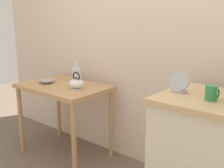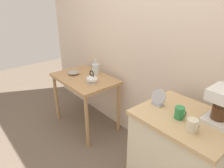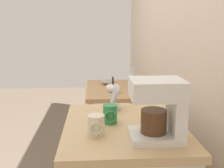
# 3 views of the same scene
# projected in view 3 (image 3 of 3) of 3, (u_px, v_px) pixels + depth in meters

# --- Properties ---
(back_wall) EXTENTS (4.40, 0.10, 2.80)m
(back_wall) POSITION_uv_depth(u_px,v_px,m) (180.00, 22.00, 1.91)
(back_wall) COLOR beige
(back_wall) RESTS_ON ground_plane
(wooden_table) EXTENTS (0.88, 0.58, 0.74)m
(wooden_table) POSITION_uv_depth(u_px,v_px,m) (114.00, 97.00, 2.87)
(wooden_table) COLOR tan
(wooden_table) RESTS_ON ground_plane
(bowl_stoneware) EXTENTS (0.15, 0.15, 0.05)m
(bowl_stoneware) POSITION_uv_depth(u_px,v_px,m) (109.00, 82.00, 3.02)
(bowl_stoneware) COLOR #9E998C
(bowl_stoneware) RESTS_ON wooden_table
(teakettle) EXTENTS (0.17, 0.14, 0.16)m
(teakettle) POSITION_uv_depth(u_px,v_px,m) (113.00, 88.00, 2.62)
(teakettle) COLOR white
(teakettle) RESTS_ON wooden_table
(glass_carafe_vase) EXTENTS (0.10, 0.10, 0.21)m
(glass_carafe_vase) POSITION_uv_depth(u_px,v_px,m) (132.00, 80.00, 2.86)
(glass_carafe_vase) COLOR silver
(glass_carafe_vase) RESTS_ON wooden_table
(coffee_maker) EXTENTS (0.18, 0.22, 0.26)m
(coffee_maker) POSITION_uv_depth(u_px,v_px,m) (162.00, 107.00, 1.13)
(coffee_maker) COLOR white
(coffee_maker) RESTS_ON kitchen_counter
(mug_small_cream) EXTENTS (0.08, 0.08, 0.09)m
(mug_small_cream) POSITION_uv_depth(u_px,v_px,m) (96.00, 125.00, 1.20)
(mug_small_cream) COLOR beige
(mug_small_cream) RESTS_ON kitchen_counter
(mug_tall_green) EXTENTS (0.08, 0.07, 0.09)m
(mug_tall_green) POSITION_uv_depth(u_px,v_px,m) (110.00, 114.00, 1.34)
(mug_tall_green) COLOR #338C4C
(mug_tall_green) RESTS_ON kitchen_counter
(table_clock) EXTENTS (0.13, 0.06, 0.14)m
(table_clock) POSITION_uv_depth(u_px,v_px,m) (114.00, 99.00, 1.56)
(table_clock) COLOR #B2B5BA
(table_clock) RESTS_ON kitchen_counter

